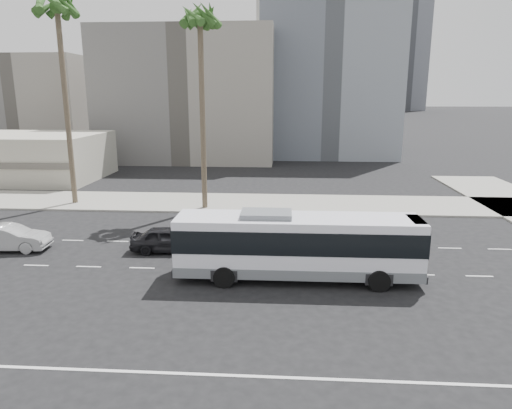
# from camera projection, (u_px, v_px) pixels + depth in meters

# --- Properties ---
(ground) EXTENTS (700.00, 700.00, 0.00)m
(ground) POSITION_uv_depth(u_px,v_px,m) (251.00, 271.00, 24.73)
(ground) COLOR black
(ground) RESTS_ON ground
(sidewalk_north) EXTENTS (120.00, 7.00, 0.15)m
(sidewalk_north) POSITION_uv_depth(u_px,v_px,m) (264.00, 203.00, 39.75)
(sidewalk_north) COLOR gray
(sidewalk_north) RESTS_ON ground
(commercial_low) EXTENTS (22.00, 12.16, 5.00)m
(commercial_low) POSITION_uv_depth(u_px,v_px,m) (1.00, 156.00, 51.25)
(commercial_low) COLOR #B0AB99
(commercial_low) RESTS_ON ground
(midrise_beige_west) EXTENTS (24.00, 18.00, 18.00)m
(midrise_beige_west) POSITION_uv_depth(u_px,v_px,m) (192.00, 96.00, 67.03)
(midrise_beige_west) COLOR slate
(midrise_beige_west) RESTS_ON ground
(midrise_gray_center) EXTENTS (20.00, 20.00, 26.00)m
(midrise_gray_center) POSITION_uv_depth(u_px,v_px,m) (327.00, 70.00, 71.62)
(midrise_gray_center) COLOR slate
(midrise_gray_center) RESTS_ON ground
(midrise_beige_far) EXTENTS (18.00, 16.00, 15.00)m
(midrise_beige_far) POSITION_uv_depth(u_px,v_px,m) (40.00, 106.00, 73.87)
(midrise_beige_far) COLOR slate
(midrise_beige_far) RESTS_ON ground
(civic_tower) EXTENTS (42.00, 42.00, 129.00)m
(civic_tower) POSITION_uv_depth(u_px,v_px,m) (281.00, 40.00, 258.28)
(civic_tower) COLOR beige
(civic_tower) RESTS_ON ground
(highrise_right) EXTENTS (26.00, 26.00, 70.00)m
(highrise_right) POSITION_uv_depth(u_px,v_px,m) (371.00, 43.00, 236.82)
(highrise_right) COLOR #4F535C
(highrise_right) RESTS_ON ground
(highrise_far) EXTENTS (22.00, 22.00, 60.00)m
(highrise_far) POSITION_uv_depth(u_px,v_px,m) (405.00, 57.00, 265.52)
(highrise_far) COLOR #4F535C
(highrise_far) RESTS_ON ground
(city_bus) EXTENTS (12.36, 3.03, 3.55)m
(city_bus) POSITION_uv_depth(u_px,v_px,m) (297.00, 244.00, 23.29)
(city_bus) COLOR white
(city_bus) RESTS_ON ground
(car_a) EXTENTS (2.08, 4.60, 1.53)m
(car_a) POSITION_uv_depth(u_px,v_px,m) (169.00, 239.00, 27.64)
(car_a) COLOR black
(car_a) RESTS_ON ground
(car_b) EXTENTS (2.03, 4.87, 1.57)m
(car_b) POSITION_uv_depth(u_px,v_px,m) (9.00, 238.00, 27.83)
(car_b) COLOR #A0A1A1
(car_b) RESTS_ON ground
(palm_near) EXTENTS (4.77, 4.77, 16.08)m
(palm_near) POSITION_uv_depth(u_px,v_px,m) (200.00, 22.00, 34.67)
(palm_near) COLOR brown
(palm_near) RESTS_ON ground
(palm_mid) EXTENTS (5.62, 5.62, 17.35)m
(palm_mid) POSITION_uv_depth(u_px,v_px,m) (57.00, 12.00, 36.12)
(palm_mid) COLOR brown
(palm_mid) RESTS_ON ground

